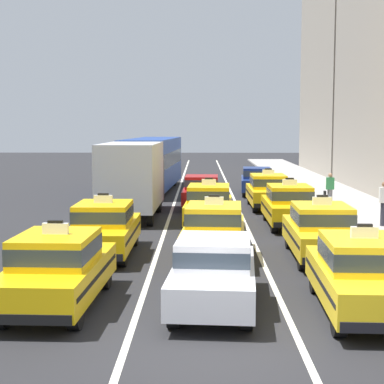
{
  "coord_description": "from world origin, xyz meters",
  "views": [
    {
      "loc": [
        -0.24,
        -10.73,
        4.01
      ],
      "look_at": [
        -0.59,
        14.17,
        1.3
      ],
      "focal_mm": 57.32,
      "sensor_mm": 36.0,
      "label": 1
    }
  ],
  "objects_px": {
    "box_truck_left_third": "(134,177)",
    "taxi_center_third": "(209,204)",
    "taxi_left_second": "(104,228)",
    "taxi_right_third": "(289,205)",
    "taxi_right_second": "(321,230)",
    "taxi_right_fourth": "(268,190)",
    "pedestrian_far_corner": "(384,204)",
    "sedan_right_fifth": "(257,180)",
    "taxi_right_nearest": "(362,273)",
    "sedan_center_nearest": "(214,270)",
    "taxi_center_second": "(214,230)",
    "sedan_center_fourth": "(202,191)",
    "pedestrian_mid_block": "(330,190)",
    "taxi_left_nearest": "(58,268)",
    "bus_left_fourth": "(153,161)"
  },
  "relations": [
    {
      "from": "sedan_center_nearest",
      "to": "sedan_right_fifth",
      "type": "relative_size",
      "value": 1.0
    },
    {
      "from": "taxi_center_third",
      "to": "taxi_right_second",
      "type": "distance_m",
      "value": 6.84
    },
    {
      "from": "taxi_center_second",
      "to": "sedan_right_fifth",
      "type": "bearing_deg",
      "value": 80.63
    },
    {
      "from": "sedan_center_fourth",
      "to": "taxi_right_nearest",
      "type": "xyz_separation_m",
      "value": [
        3.39,
        -16.88,
        0.03
      ]
    },
    {
      "from": "sedan_center_fourth",
      "to": "taxi_left_nearest",
      "type": "bearing_deg",
      "value": -101.01
    },
    {
      "from": "box_truck_left_third",
      "to": "taxi_center_third",
      "type": "xyz_separation_m",
      "value": [
        3.26,
        -2.38,
        -0.9
      ]
    },
    {
      "from": "taxi_right_second",
      "to": "taxi_right_fourth",
      "type": "bearing_deg",
      "value": 91.79
    },
    {
      "from": "taxi_center_third",
      "to": "taxi_right_third",
      "type": "distance_m",
      "value": 3.18
    },
    {
      "from": "taxi_right_nearest",
      "to": "sedan_center_fourth",
      "type": "bearing_deg",
      "value": 101.34
    },
    {
      "from": "sedan_center_nearest",
      "to": "taxi_center_second",
      "type": "relative_size",
      "value": 0.95
    },
    {
      "from": "taxi_right_second",
      "to": "taxi_right_fourth",
      "type": "distance_m",
      "value": 11.32
    },
    {
      "from": "taxi_center_second",
      "to": "sedan_center_fourth",
      "type": "xyz_separation_m",
      "value": [
        -0.35,
        11.52,
        -0.03
      ]
    },
    {
      "from": "taxi_left_second",
      "to": "pedestrian_mid_block",
      "type": "relative_size",
      "value": 2.83
    },
    {
      "from": "taxi_center_third",
      "to": "pedestrian_far_corner",
      "type": "xyz_separation_m",
      "value": [
        6.73,
        -0.71,
        0.14
      ]
    },
    {
      "from": "taxi_center_third",
      "to": "taxi_center_second",
      "type": "bearing_deg",
      "value": -89.29
    },
    {
      "from": "taxi_left_nearest",
      "to": "sedan_right_fifth",
      "type": "xyz_separation_m",
      "value": [
        6.42,
        22.32,
        -0.03
      ]
    },
    {
      "from": "box_truck_left_third",
      "to": "taxi_center_second",
      "type": "distance_m",
      "value": 9.08
    },
    {
      "from": "taxi_center_second",
      "to": "taxi_right_second",
      "type": "xyz_separation_m",
      "value": [
        3.2,
        0.01,
        0.0
      ]
    },
    {
      "from": "sedan_center_fourth",
      "to": "taxi_right_fourth",
      "type": "distance_m",
      "value": 3.21
    },
    {
      "from": "taxi_center_third",
      "to": "pedestrian_far_corner",
      "type": "bearing_deg",
      "value": -6.03
    },
    {
      "from": "bus_left_fourth",
      "to": "taxi_center_third",
      "type": "height_order",
      "value": "bus_left_fourth"
    },
    {
      "from": "taxi_left_second",
      "to": "sedan_center_fourth",
      "type": "bearing_deg",
      "value": 74.8
    },
    {
      "from": "sedan_center_fourth",
      "to": "pedestrian_mid_block",
      "type": "xyz_separation_m",
      "value": [
        6.1,
        -0.61,
        0.11
      ]
    },
    {
      "from": "sedan_center_nearest",
      "to": "sedan_right_fifth",
      "type": "bearing_deg",
      "value": 82.42
    },
    {
      "from": "taxi_right_second",
      "to": "sedan_center_nearest",
      "type": "bearing_deg",
      "value": -123.38
    },
    {
      "from": "taxi_left_second",
      "to": "taxi_right_third",
      "type": "height_order",
      "value": "same"
    },
    {
      "from": "bus_left_fourth",
      "to": "pedestrian_mid_block",
      "type": "bearing_deg",
      "value": -42.75
    },
    {
      "from": "taxi_right_second",
      "to": "taxi_right_fourth",
      "type": "relative_size",
      "value": 1.01
    },
    {
      "from": "taxi_right_second",
      "to": "pedestrian_mid_block",
      "type": "xyz_separation_m",
      "value": [
        2.55,
        10.9,
        0.08
      ]
    },
    {
      "from": "taxi_right_third",
      "to": "taxi_right_second",
      "type": "bearing_deg",
      "value": -89.04
    },
    {
      "from": "box_truck_left_third",
      "to": "taxi_right_third",
      "type": "bearing_deg",
      "value": -20.55
    },
    {
      "from": "taxi_left_nearest",
      "to": "box_truck_left_third",
      "type": "bearing_deg",
      "value": 89.01
    },
    {
      "from": "sedan_center_fourth",
      "to": "sedan_right_fifth",
      "type": "distance_m",
      "value": 6.65
    },
    {
      "from": "taxi_right_second",
      "to": "taxi_right_third",
      "type": "height_order",
      "value": "same"
    },
    {
      "from": "taxi_center_second",
      "to": "taxi_right_nearest",
      "type": "distance_m",
      "value": 6.16
    },
    {
      "from": "taxi_left_second",
      "to": "taxi_center_third",
      "type": "height_order",
      "value": "same"
    },
    {
      "from": "sedan_center_nearest",
      "to": "taxi_center_second",
      "type": "xyz_separation_m",
      "value": [
        0.12,
        5.03,
        0.03
      ]
    },
    {
      "from": "box_truck_left_third",
      "to": "taxi_center_second",
      "type": "height_order",
      "value": "box_truck_left_third"
    },
    {
      "from": "taxi_left_nearest",
      "to": "taxi_left_second",
      "type": "distance_m",
      "value": 5.37
    },
    {
      "from": "taxi_left_nearest",
      "to": "taxi_right_second",
      "type": "relative_size",
      "value": 1.0
    },
    {
      "from": "taxi_left_nearest",
      "to": "bus_left_fourth",
      "type": "relative_size",
      "value": 0.41
    },
    {
      "from": "sedan_center_nearest",
      "to": "taxi_right_nearest",
      "type": "height_order",
      "value": "taxi_right_nearest"
    },
    {
      "from": "sedan_center_nearest",
      "to": "sedan_center_fourth",
      "type": "bearing_deg",
      "value": 90.82
    },
    {
      "from": "taxi_left_nearest",
      "to": "pedestrian_mid_block",
      "type": "xyz_separation_m",
      "value": [
        9.31,
        15.89,
        0.08
      ]
    },
    {
      "from": "sedan_right_fifth",
      "to": "taxi_right_nearest",
      "type": "bearing_deg",
      "value": -89.57
    },
    {
      "from": "sedan_center_nearest",
      "to": "taxi_right_fourth",
      "type": "height_order",
      "value": "taxi_right_fourth"
    },
    {
      "from": "taxi_left_nearest",
      "to": "pedestrian_mid_block",
      "type": "relative_size",
      "value": 2.87
    },
    {
      "from": "taxi_center_second",
      "to": "taxi_right_third",
      "type": "relative_size",
      "value": 1.02
    },
    {
      "from": "taxi_left_second",
      "to": "taxi_right_nearest",
      "type": "relative_size",
      "value": 0.99
    },
    {
      "from": "taxi_right_nearest",
      "to": "pedestrian_mid_block",
      "type": "bearing_deg",
      "value": 80.51
    }
  ]
}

